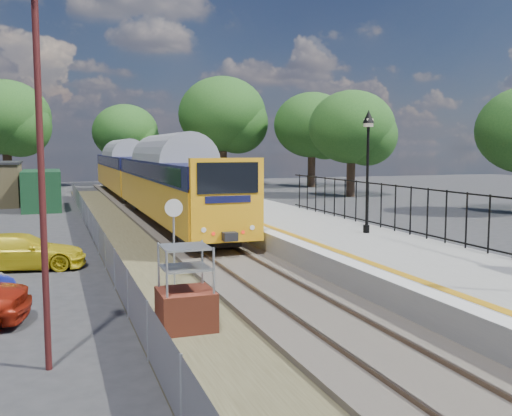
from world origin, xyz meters
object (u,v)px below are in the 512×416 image
train (141,174)px  car_yellow (22,252)px  victorian_lamp_north (368,142)px  brick_plinth (186,290)px  carpark_lamp (41,153)px  speed_sign (174,228)px

train → car_yellow: (-6.88, -19.11, -1.74)m
victorian_lamp_north → train: 21.74m
brick_plinth → car_yellow: size_ratio=0.47×
victorian_lamp_north → car_yellow: size_ratio=1.10×
brick_plinth → carpark_lamp: bearing=-154.8°
brick_plinth → train: bearing=83.6°
victorian_lamp_north → speed_sign: 8.51m
carpark_lamp → car_yellow: size_ratio=1.68×
victorian_lamp_north → train: victorian_lamp_north is taller
victorian_lamp_north → speed_sign: (-7.80, -2.24, -2.55)m
car_yellow → speed_sign: bearing=-125.2°
train → carpark_lamp: 29.43m
car_yellow → train: bearing=-11.7°
victorian_lamp_north → carpark_lamp: carpark_lamp is taller
train → speed_sign: size_ratio=15.67×
brick_plinth → speed_sign: speed_sign is taller
victorian_lamp_north → car_yellow: (-12.18, 1.88, -3.69)m
victorian_lamp_north → brick_plinth: size_ratio=2.36×
victorian_lamp_north → brick_plinth: (-8.40, -6.41, -3.36)m
speed_sign → car_yellow: bearing=150.5°
car_yellow → victorian_lamp_north: bearing=-90.7°
speed_sign → carpark_lamp: bearing=-108.5°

